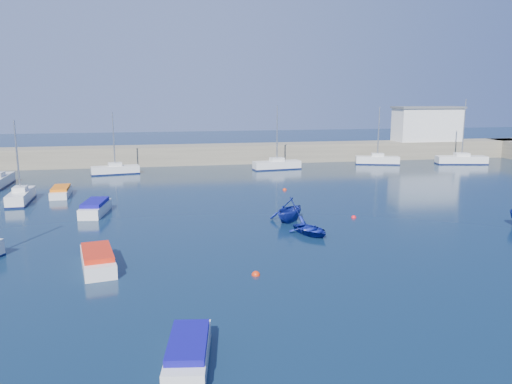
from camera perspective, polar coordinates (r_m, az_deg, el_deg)
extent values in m
plane|color=#0C2037|center=(28.94, 11.92, -8.69)|extent=(220.00, 220.00, 0.00)
cube|color=#776F5A|center=(72.31, -2.37, 4.41)|extent=(96.00, 4.50, 2.60)
cube|color=silver|center=(82.08, 18.96, 7.28)|extent=(10.00, 4.00, 5.00)
cube|color=silver|center=(50.28, -25.28, -0.49)|extent=(1.80, 5.65, 1.03)
cylinder|color=#B7BABC|center=(49.74, -25.64, 3.73)|extent=(0.15, 0.15, 6.43)
cube|color=silver|center=(64.13, -15.78, 2.43)|extent=(5.93, 2.56, 1.01)
cylinder|color=#B7BABC|center=(63.69, -15.96, 5.82)|extent=(0.15, 0.15, 6.60)
cube|color=silver|center=(65.74, 2.40, 3.08)|extent=(6.43, 2.54, 1.10)
cylinder|color=#B7BABC|center=(65.30, 2.43, 6.69)|extent=(0.16, 0.16, 7.19)
cube|color=silver|center=(72.65, 13.69, 3.54)|extent=(6.21, 3.35, 1.10)
cylinder|color=#B7BABC|center=(72.26, 13.84, 6.68)|extent=(0.16, 0.16, 6.88)
cube|color=silver|center=(76.63, 22.41, 3.40)|extent=(7.17, 3.32, 1.12)
cylinder|color=#B7BABC|center=(76.22, 22.66, 6.78)|extent=(0.16, 0.16, 7.95)
cube|color=silver|center=(29.93, -17.64, -7.54)|extent=(2.49, 4.96, 0.77)
cube|color=red|center=(29.77, -17.70, -6.57)|extent=(2.19, 3.78, 0.29)
cube|color=silver|center=(43.12, -17.89, -1.87)|extent=(2.24, 4.78, 0.82)
cube|color=#0F0A78|center=(43.01, -17.93, -1.14)|extent=(2.00, 3.63, 0.31)
cube|color=silver|center=(51.98, -21.40, -0.05)|extent=(1.77, 4.53, 0.67)
cube|color=orange|center=(51.89, -21.43, 0.45)|extent=(1.64, 3.42, 0.25)
cube|color=silver|center=(19.32, -7.73, -17.85)|extent=(2.07, 4.31, 0.71)
cube|color=#0F0A78|center=(19.09, -7.77, -16.58)|extent=(1.84, 3.28, 0.26)
imported|color=navy|center=(35.28, 6.30, -4.35)|extent=(3.28, 3.78, 0.66)
imported|color=navy|center=(38.55, 3.85, -2.04)|extent=(4.70, 4.72, 1.89)
sphere|color=red|center=(27.54, -0.02, -9.48)|extent=(0.47, 0.47, 0.47)
sphere|color=red|center=(40.63, 11.11, -2.91)|extent=(0.40, 0.40, 0.40)
sphere|color=red|center=(51.40, 3.29, 0.21)|extent=(0.43, 0.43, 0.43)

